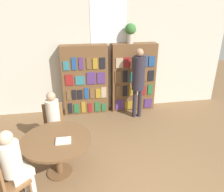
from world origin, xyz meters
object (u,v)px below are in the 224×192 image
bookshelf_left (85,80)px  reading_table (57,145)px  flower_vase (130,31)px  librarian_standing (138,77)px  chair_near_camera (5,182)px  bookshelf_right (133,78)px  chair_left_side (54,123)px  seated_reader_right (14,163)px  seated_reader_left (54,119)px

bookshelf_left → reading_table: 2.39m
flower_vase → librarian_standing: bearing=-77.9°
reading_table → chair_near_camera: bearing=-136.5°
bookshelf_left → flower_vase: size_ratio=3.73×
chair_near_camera → flower_vase: bearing=96.6°
librarian_standing → flower_vase: bearing=102.1°
reading_table → bookshelf_right: bearing=50.3°
chair_left_side → seated_reader_right: 1.49m
bookshelf_left → reading_table: (-0.61, -2.28, -0.31)m
reading_table → seated_reader_left: bearing=97.5°
flower_vase → chair_near_camera: (-2.44, -2.92, -1.61)m
chair_near_camera → chair_left_side: size_ratio=1.00×
flower_vase → seated_reader_right: 3.89m
reading_table → librarian_standing: 2.65m
flower_vase → chair_left_side: bearing=-143.9°
chair_near_camera → seated_reader_left: size_ratio=0.72×
chair_near_camera → chair_left_side: (0.54, 1.53, 0.00)m
bookshelf_left → chair_near_camera: bookshelf_left is taller
bookshelf_left → chair_left_side: bookshelf_left is taller
chair_left_side → bookshelf_left: bearing=-125.5°
reading_table → librarian_standing: bearing=43.4°
bookshelf_right → reading_table: bookshelf_right is taller
chair_left_side → reading_table: bearing=90.0°
flower_vase → librarian_standing: size_ratio=0.27×
bookshelf_right → librarian_standing: 0.54m
bookshelf_left → seated_reader_left: (-0.71, -1.56, -0.21)m
reading_table → seated_reader_left: 0.74m
flower_vase → bookshelf_right: bearing=-2.6°
bookshelf_right → seated_reader_left: size_ratio=1.47×
reading_table → chair_left_side: size_ratio=1.29×
bookshelf_left → chair_left_side: 1.61m
reading_table → librarian_standing: (1.89, 1.78, 0.51)m
chair_left_side → seated_reader_right: seated_reader_right is taller
chair_near_camera → bookshelf_left: bearing=112.9°
flower_vase → chair_left_side: flower_vase is taller
seated_reader_left → chair_near_camera: bearing=59.8°
bookshelf_right → chair_near_camera: bookshelf_right is taller
bookshelf_right → seated_reader_left: bookshelf_right is taller
chair_left_side → librarian_standing: 2.27m
bookshelf_right → seated_reader_right: bearing=-131.0°
chair_left_side → flower_vase: bearing=-151.4°
seated_reader_left → librarian_standing: 2.28m
chair_near_camera → seated_reader_left: bearing=113.8°
seated_reader_left → bookshelf_left: bearing=-121.9°
reading_table → chair_left_side: (-0.12, 0.91, -0.09)m
bookshelf_left → bookshelf_right: size_ratio=1.00×
seated_reader_right → seated_reader_left: bearing=116.9°
bookshelf_left → librarian_standing: bookshelf_left is taller
seated_reader_right → librarian_standing: librarian_standing is taller
librarian_standing → seated_reader_right: bearing=-136.6°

